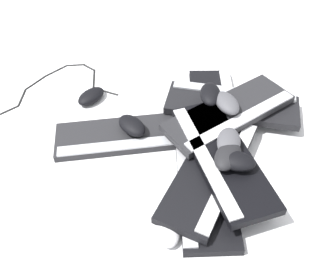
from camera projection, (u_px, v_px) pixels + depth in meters
ground_plane at (156, 166)px, 1.12m from camera, size 3.20×3.20×0.00m
keyboard_0 at (203, 182)px, 1.07m from camera, size 0.46×0.33×0.03m
keyboard_1 at (215, 111)px, 1.28m from camera, size 0.46×0.34×0.03m
keyboard_2 at (125, 136)px, 1.20m from camera, size 0.29×0.46×0.03m
keyboard_3 at (211, 170)px, 1.06m from camera, size 0.38×0.44×0.03m
keyboard_4 at (221, 156)px, 1.06m from camera, size 0.46×0.23×0.03m
keyboard_5 at (232, 104)px, 1.26m from camera, size 0.40×0.43×0.03m
keyboard_6 at (230, 113)px, 1.18m from camera, size 0.20×0.45×0.03m
mouse_0 at (228, 156)px, 1.01m from camera, size 0.12×0.13×0.04m
mouse_1 at (91, 96)px, 1.33m from camera, size 0.11×0.13×0.04m
mouse_2 at (235, 160)px, 1.00m from camera, size 0.13×0.12×0.04m
mouse_3 at (229, 142)px, 1.04m from camera, size 0.13×0.12×0.04m
mouse_4 at (132, 125)px, 1.18m from camera, size 0.12×0.09×0.04m
mouse_5 at (167, 228)px, 0.95m from camera, size 0.13×0.10×0.04m
mouse_6 at (210, 94)px, 1.19m from camera, size 0.13×0.11×0.04m
mouse_7 at (227, 103)px, 1.16m from camera, size 0.12×0.08×0.04m
cable_0 at (51, 88)px, 1.38m from camera, size 0.28×0.53×0.01m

